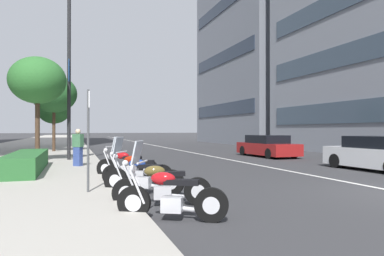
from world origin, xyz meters
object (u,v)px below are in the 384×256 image
object	(u,v)px
street_tree_near_plaza_corner	(54,111)
street_tree_far_plaza	(38,81)
car_approaching_light	(377,154)
street_tree_by_lamp_post	(54,94)
pedestrian_on_plaza	(78,147)
motorcycle_mid_row	(126,167)
street_lamp_with_banners	(76,59)
motorcycle_under_tarp	(142,177)
motorcycle_second_in_row	(136,171)
motorcycle_far_end_row	(170,197)
parking_sign_by_curb	(88,130)
car_mid_block_traffic	(267,146)
motorcycle_nearest_camera	(161,187)

from	to	relation	value
street_tree_near_plaza_corner	street_tree_far_plaza	bearing A→B (deg)	-179.71
car_approaching_light	street_tree_by_lamp_post	size ratio (longest dim) A/B	0.80
street_tree_far_plaza	pedestrian_on_plaza	world-z (taller)	street_tree_far_plaza
motorcycle_mid_row	street_lamp_with_banners	size ratio (longest dim) A/B	0.22
motorcycle_under_tarp	street_tree_near_plaza_corner	xyz separation A→B (m)	(26.77, 3.43, 3.07)
street_lamp_with_banners	motorcycle_under_tarp	bearing A→B (deg)	-171.21
motorcycle_second_in_row	street_tree_by_lamp_post	world-z (taller)	street_tree_by_lamp_post
motorcycle_under_tarp	motorcycle_second_in_row	bearing A→B (deg)	-61.50
motorcycle_far_end_row	street_tree_far_plaza	xyz separation A→B (m)	(12.38, 3.34, 3.63)
motorcycle_second_in_row	parking_sign_by_curb	distance (m)	2.48
motorcycle_second_in_row	car_mid_block_traffic	bearing A→B (deg)	-119.34
street_lamp_with_banners	street_tree_by_lamp_post	bearing A→B (deg)	10.20
street_tree_by_lamp_post	pedestrian_on_plaza	world-z (taller)	street_tree_by_lamp_post
motorcycle_under_tarp	car_approaching_light	xyz separation A→B (m)	(2.28, -10.23, 0.22)
motorcycle_mid_row	car_mid_block_traffic	bearing A→B (deg)	-108.72
motorcycle_mid_row	car_mid_block_traffic	xyz separation A→B (m)	(7.45, -9.83, 0.21)
street_lamp_with_banners	pedestrian_on_plaza	xyz separation A→B (m)	(-3.53, -0.07, -4.42)
motorcycle_far_end_row	pedestrian_on_plaza	xyz separation A→B (m)	(9.44, 1.50, 0.50)
motorcycle_under_tarp	street_tree_near_plaza_corner	bearing A→B (deg)	-50.13
car_approaching_light	parking_sign_by_curb	world-z (taller)	parking_sign_by_curb
street_tree_far_plaza	street_lamp_with_banners	bearing A→B (deg)	-71.41
street_tree_near_plaza_corner	parking_sign_by_curb	bearing A→B (deg)	-175.55
pedestrian_on_plaza	motorcycle_under_tarp	bearing A→B (deg)	49.84
motorcycle_second_in_row	street_tree_far_plaza	distance (m)	9.48
street_tree_near_plaza_corner	pedestrian_on_plaza	world-z (taller)	street_tree_near_plaza_corner
motorcycle_far_end_row	street_tree_far_plaza	bearing A→B (deg)	-47.66
motorcycle_mid_row	street_tree_near_plaza_corner	bearing A→B (deg)	-47.64
motorcycle_far_end_row	car_approaching_light	world-z (taller)	motorcycle_far_end_row
street_lamp_with_banners	street_tree_far_plaza	distance (m)	2.27
parking_sign_by_curb	street_tree_by_lamp_post	world-z (taller)	street_tree_by_lamp_post
street_lamp_with_banners	street_tree_far_plaza	size ratio (longest dim) A/B	1.73
motorcycle_nearest_camera	street_tree_near_plaza_corner	size ratio (longest dim) A/B	0.47
street_lamp_with_banners	street_tree_near_plaza_corner	world-z (taller)	street_lamp_with_banners
car_approaching_light	motorcycle_mid_row	bearing A→B (deg)	84.75
pedestrian_on_plaza	street_lamp_with_banners	bearing A→B (deg)	-141.84
motorcycle_far_end_row	street_tree_near_plaza_corner	distance (m)	29.95
motorcycle_second_in_row	motorcycle_far_end_row	bearing A→B (deg)	106.86
street_lamp_with_banners	street_tree_by_lamp_post	xyz separation A→B (m)	(8.04, 1.45, -1.08)
motorcycle_nearest_camera	motorcycle_mid_row	world-z (taller)	motorcycle_mid_row
pedestrian_on_plaza	car_mid_block_traffic	bearing A→B (deg)	145.50
street_lamp_with_banners	street_tree_near_plaza_corner	distance (m)	16.83
motorcycle_second_in_row	parking_sign_by_curb	world-z (taller)	parking_sign_by_curb
motorcycle_far_end_row	street_lamp_with_banners	bearing A→B (deg)	-55.88
motorcycle_nearest_camera	motorcycle_mid_row	distance (m)	4.49
street_tree_far_plaza	car_mid_block_traffic	bearing A→B (deg)	-86.32
motorcycle_mid_row	car_approaching_light	world-z (taller)	car_approaching_light
motorcycle_far_end_row	motorcycle_second_in_row	bearing A→B (deg)	-64.19
street_tree_far_plaza	pedestrian_on_plaza	bearing A→B (deg)	-147.89
motorcycle_far_end_row	motorcycle_nearest_camera	distance (m)	1.30
street_lamp_with_banners	motorcycle_second_in_row	bearing A→B (deg)	-169.02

